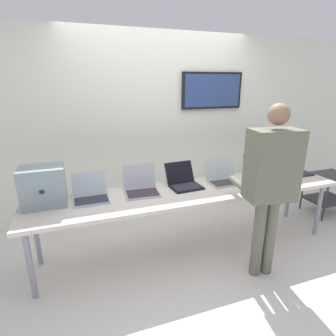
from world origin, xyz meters
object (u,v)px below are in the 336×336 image
object	(u,v)px
person	(271,178)
laptop_station_2	(184,181)
laptop_station_0	(91,194)
laptop_station_5	(292,169)
laptop_station_3	(223,177)
equipment_box	(43,186)
storage_cart	(328,188)
laptop_station_4	(260,172)
workbench	(191,194)
laptop_station_1	(141,187)

from	to	relation	value
person	laptop_station_2	bearing A→B (deg)	124.95
laptop_station_0	laptop_station_5	xyz separation A→B (m)	(2.52, -0.01, -0.00)
laptop_station_3	person	bearing A→B (deg)	-86.38
equipment_box	storage_cart	distance (m)	3.76
laptop_station_0	laptop_station_3	bearing A→B (deg)	-0.67
laptop_station_3	laptop_station_4	world-z (taller)	laptop_station_4
equipment_box	laptop_station_5	bearing A→B (deg)	-0.18
laptop_station_4	storage_cart	size ratio (longest dim) A/B	0.68
workbench	laptop_station_5	size ratio (longest dim) A/B	8.89
workbench	person	bearing A→B (deg)	-51.22
laptop_station_4	laptop_station_5	size ratio (longest dim) A/B	1.03
person	equipment_box	bearing A→B (deg)	159.23
workbench	person	size ratio (longest dim) A/B	2.05
equipment_box	laptop_station_1	size ratio (longest dim) A/B	1.07
laptop_station_0	laptop_station_5	size ratio (longest dim) A/B	0.93
laptop_station_1	laptop_station_2	xyz separation A→B (m)	(0.49, 0.02, -0.01)
equipment_box	laptop_station_4	world-z (taller)	equipment_box
laptop_station_3	laptop_station_4	size ratio (longest dim) A/B	0.95
laptop_station_1	laptop_station_3	size ratio (longest dim) A/B	0.98
storage_cart	laptop_station_3	bearing A→B (deg)	-177.81
laptop_station_3	laptop_station_5	bearing A→B (deg)	0.54
laptop_station_0	laptop_station_1	bearing A→B (deg)	0.33
equipment_box	laptop_station_1	bearing A→B (deg)	0.12
workbench	storage_cart	distance (m)	2.28
person	laptop_station_4	bearing A→B (deg)	56.70
laptop_station_5	storage_cart	xyz separation A→B (m)	(0.78, 0.06, -0.39)
laptop_station_5	equipment_box	bearing A→B (deg)	179.82
laptop_station_0	laptop_station_1	xyz separation A→B (m)	(0.52, 0.00, 0.01)
equipment_box	laptop_station_3	size ratio (longest dim) A/B	1.05
workbench	person	distance (m)	0.87
laptop_station_3	laptop_station_4	bearing A→B (deg)	1.93
laptop_station_2	equipment_box	bearing A→B (deg)	-179.31
laptop_station_5	storage_cart	size ratio (longest dim) A/B	0.66
storage_cart	equipment_box	bearing A→B (deg)	-179.23
workbench	laptop_station_5	distance (m)	1.48
laptop_station_1	laptop_station_5	world-z (taller)	laptop_station_1
equipment_box	person	size ratio (longest dim) A/B	0.24
equipment_box	laptop_station_4	size ratio (longest dim) A/B	1.00
laptop_station_0	laptop_station_2	xyz separation A→B (m)	(1.02, 0.02, 0.00)
person	laptop_station_0	bearing A→B (deg)	154.30
workbench	laptop_station_3	world-z (taller)	laptop_station_3
workbench	laptop_station_5	bearing A→B (deg)	4.50
laptop_station_1	laptop_station_5	size ratio (longest dim) A/B	0.96
laptop_station_0	laptop_station_1	size ratio (longest dim) A/B	0.97
laptop_station_0	laptop_station_3	size ratio (longest dim) A/B	0.95
storage_cart	laptop_station_5	bearing A→B (deg)	-175.65
laptop_station_2	person	world-z (taller)	person
person	storage_cart	world-z (taller)	person
laptop_station_1	laptop_station_2	distance (m)	0.50
laptop_station_2	laptop_station_5	xyz separation A→B (m)	(1.51, -0.03, -0.00)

